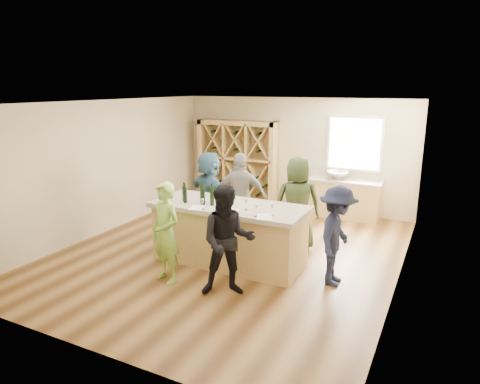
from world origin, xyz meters
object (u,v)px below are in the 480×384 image
at_px(wine_bottle_d, 203,196).
at_px(person_far_mid, 241,197).
at_px(wine_rack, 238,162).
at_px(wine_bottle_c, 202,194).
at_px(person_server, 337,236).
at_px(wine_bottle_a, 184,194).
at_px(person_near_right, 228,241).
at_px(sink, 338,175).
at_px(person_near_left, 166,233).
at_px(tasting_counter_base, 229,236).
at_px(person_far_right, 297,204).
at_px(wine_bottle_b, 185,195).
at_px(wine_bottle_e, 212,197).
at_px(person_far_left, 210,192).

xyz_separation_m(wine_bottle_d, person_far_mid, (0.06, 1.34, -0.33)).
xyz_separation_m(wine_rack, wine_bottle_c, (1.20, -3.77, 0.13)).
bearing_deg(person_server, wine_bottle_a, 92.79).
height_order(wine_rack, person_near_right, wine_rack).
bearing_deg(wine_bottle_d, sink, 70.09).
xyz_separation_m(person_near_right, person_server, (1.37, 1.06, -0.04)).
height_order(wine_bottle_c, person_near_left, person_near_left).
distance_m(tasting_counter_base, person_server, 1.93).
bearing_deg(person_far_right, person_near_left, 32.52).
bearing_deg(wine_bottle_c, tasting_counter_base, 8.99).
distance_m(wine_bottle_c, wine_bottle_d, 0.18).
xyz_separation_m(wine_bottle_b, person_near_right, (1.27, -0.80, -0.37)).
relative_size(sink, person_far_mid, 0.30).
relative_size(person_server, person_far_mid, 0.89).
height_order(wine_bottle_e, person_near_right, person_near_right).
bearing_deg(wine_bottle_d, person_far_mid, 87.38).
relative_size(wine_rack, person_near_left, 1.35).
relative_size(sink, tasting_counter_base, 0.21).
xyz_separation_m(wine_bottle_e, person_near_right, (0.77, -0.87, -0.39)).
bearing_deg(wine_bottle_e, tasting_counter_base, 36.93).
xyz_separation_m(wine_rack, person_far_right, (2.55, -2.53, -0.19)).
height_order(sink, wine_bottle_a, wine_bottle_a).
relative_size(wine_rack, tasting_counter_base, 0.85).
bearing_deg(person_far_left, sink, -108.10).
height_order(sink, person_server, person_server).
bearing_deg(person_far_right, wine_bottle_e, 25.71).
height_order(wine_bottle_b, wine_bottle_e, wine_bottle_e).
distance_m(wine_bottle_a, wine_bottle_b, 0.12).
xyz_separation_m(tasting_counter_base, person_near_right, (0.53, -1.05, 0.35)).
relative_size(person_near_left, person_far_left, 0.93).
height_order(person_near_left, person_server, person_near_left).
bearing_deg(person_far_right, wine_bottle_d, 22.84).
bearing_deg(person_far_mid, wine_bottle_e, 74.99).
height_order(wine_bottle_b, person_server, person_server).
relative_size(wine_rack, wine_bottle_d, 7.18).
bearing_deg(person_far_mid, wine_bottle_b, 54.33).
bearing_deg(tasting_counter_base, person_near_left, -117.37).
relative_size(wine_bottle_a, person_far_mid, 0.15).
bearing_deg(tasting_counter_base, wine_bottle_b, -161.10).
bearing_deg(wine_rack, sink, -1.49).
distance_m(sink, person_server, 3.74).
bearing_deg(person_near_right, wine_bottle_a, 118.18).
height_order(wine_rack, tasting_counter_base, wine_rack).
bearing_deg(wine_rack, wine_bottle_d, -71.53).
relative_size(wine_bottle_a, wine_bottle_c, 0.87).
xyz_separation_m(wine_bottle_b, wine_bottle_d, (0.35, 0.03, 0.02)).
bearing_deg(person_near_right, person_far_mid, 83.08).
height_order(sink, person_far_right, person_far_right).
height_order(wine_bottle_a, wine_bottle_d, wine_bottle_d).
xyz_separation_m(tasting_counter_base, person_far_mid, (-0.33, 1.12, 0.40)).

